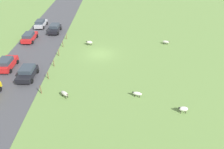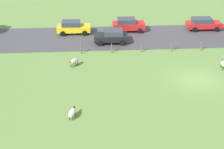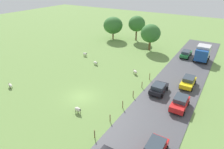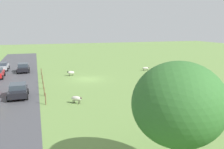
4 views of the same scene
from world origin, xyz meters
The scene contains 17 objects.
ground_plane centered at (0.00, 0.00, 0.00)m, with size 160.00×160.00×0.00m, color #6B8E47.
road_strip centered at (11.32, 0.00, 0.03)m, with size 8.00×80.00×0.06m, color #47474C.
sheep_0 centered at (2.10, -3.34, 0.54)m, with size 1.20×0.63×0.81m.
sheep_1 centered at (3.59, 11.22, 0.55)m, with size 1.22×1.14×0.80m.
sheep_2 centered at (-10.22, 13.72, 0.55)m, with size 1.12×0.55×0.83m.
sheep_3 centered at (-11.70, -3.96, 0.45)m, with size 1.32×0.77×0.68m.
sheep_4 centered at (-5.29, 10.98, 0.46)m, with size 1.27×0.71×0.69m.
tree_0 centered at (0.70, 25.41, 4.15)m, with size 4.73×4.73×6.34m.
fence_post_0 centered at (6.70, -5.87, 0.53)m, with size 0.12×0.12×1.06m, color brown.
fence_post_1 centered at (6.70, -2.58, 0.51)m, with size 0.12×0.12×1.02m, color brown.
fence_post_2 centered at (6.70, 0.72, 0.58)m, with size 0.12×0.12×1.16m, color brown.
fence_post_3 centered at (6.70, 4.01, 0.51)m, with size 0.12×0.12×1.02m, color brown.
fence_post_4 centered at (6.70, 7.30, 0.53)m, with size 0.12×0.12×1.07m, color brown.
fence_post_5 centered at (6.70, 10.60, 0.62)m, with size 0.12×0.12×1.24m, color brown.
car_0 centered at (9.68, -9.08, 0.86)m, with size 2.09×4.00×1.54m.
car_1 centered at (13.33, -11.89, 0.85)m, with size 1.97×4.07×1.51m.
car_6 centered at (9.56, 7.13, 0.86)m, with size 2.18×3.86×1.54m.
Camera 4 is at (7.35, 35.25, 7.98)m, focal length 38.20 mm.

